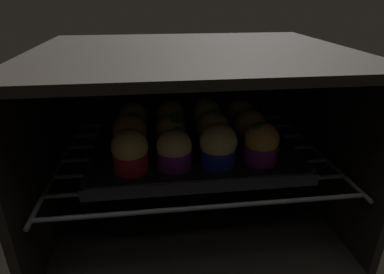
% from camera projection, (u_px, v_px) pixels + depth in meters
% --- Properties ---
extents(oven_cavity, '(0.59, 0.47, 0.37)m').
position_uv_depth(oven_cavity, '(190.00, 131.00, 0.72)').
color(oven_cavity, black).
rests_on(oven_cavity, ground).
extents(oven_rack, '(0.55, 0.42, 0.01)m').
position_uv_depth(oven_rack, '(192.00, 154.00, 0.69)').
color(oven_rack, '#4C494C').
rests_on(oven_rack, oven_cavity).
extents(baking_tray, '(0.41, 0.32, 0.02)m').
position_uv_depth(baking_tray, '(192.00, 148.00, 0.69)').
color(baking_tray, black).
rests_on(baking_tray, oven_rack).
extents(muffin_row0_col0, '(0.07, 0.07, 0.08)m').
position_uv_depth(muffin_row0_col0, '(130.00, 152.00, 0.58)').
color(muffin_row0_col0, red).
rests_on(muffin_row0_col0, baking_tray).
extents(muffin_row0_col1, '(0.06, 0.06, 0.07)m').
position_uv_depth(muffin_row0_col1, '(174.00, 150.00, 0.59)').
color(muffin_row0_col1, '#7A238C').
rests_on(muffin_row0_col1, baking_tray).
extents(muffin_row0_col2, '(0.07, 0.07, 0.08)m').
position_uv_depth(muffin_row0_col2, '(218.00, 146.00, 0.60)').
color(muffin_row0_col2, '#1928B7').
rests_on(muffin_row0_col2, baking_tray).
extents(muffin_row0_col3, '(0.07, 0.07, 0.08)m').
position_uv_depth(muffin_row0_col3, '(261.00, 143.00, 0.61)').
color(muffin_row0_col3, '#7A238C').
rests_on(muffin_row0_col3, baking_tray).
extents(muffin_row1_col0, '(0.07, 0.07, 0.08)m').
position_uv_depth(muffin_row1_col0, '(130.00, 134.00, 0.66)').
color(muffin_row1_col0, silver).
rests_on(muffin_row1_col0, baking_tray).
extents(muffin_row1_col1, '(0.06, 0.06, 0.08)m').
position_uv_depth(muffin_row1_col1, '(171.00, 132.00, 0.67)').
color(muffin_row1_col1, red).
rests_on(muffin_row1_col1, baking_tray).
extents(muffin_row1_col2, '(0.07, 0.07, 0.08)m').
position_uv_depth(muffin_row1_col2, '(213.00, 130.00, 0.68)').
color(muffin_row1_col2, '#7A238C').
rests_on(muffin_row1_col2, baking_tray).
extents(muffin_row1_col3, '(0.07, 0.07, 0.07)m').
position_uv_depth(muffin_row1_col3, '(250.00, 128.00, 0.69)').
color(muffin_row1_col3, '#0C8C84').
rests_on(muffin_row1_col3, baking_tray).
extents(muffin_row2_col0, '(0.06, 0.06, 0.07)m').
position_uv_depth(muffin_row2_col0, '(133.00, 120.00, 0.74)').
color(muffin_row2_col0, '#0C8C84').
rests_on(muffin_row2_col0, baking_tray).
extents(muffin_row2_col1, '(0.06, 0.06, 0.07)m').
position_uv_depth(muffin_row2_col1, '(170.00, 118.00, 0.74)').
color(muffin_row2_col1, '#0C8C84').
rests_on(muffin_row2_col1, baking_tray).
extents(muffin_row2_col2, '(0.06, 0.06, 0.08)m').
position_uv_depth(muffin_row2_col2, '(207.00, 116.00, 0.75)').
color(muffin_row2_col2, '#0C8C84').
rests_on(muffin_row2_col2, baking_tray).
extents(muffin_row2_col3, '(0.06, 0.06, 0.07)m').
position_uv_depth(muffin_row2_col3, '(240.00, 115.00, 0.77)').
color(muffin_row2_col3, '#0C8C84').
rests_on(muffin_row2_col3, baking_tray).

